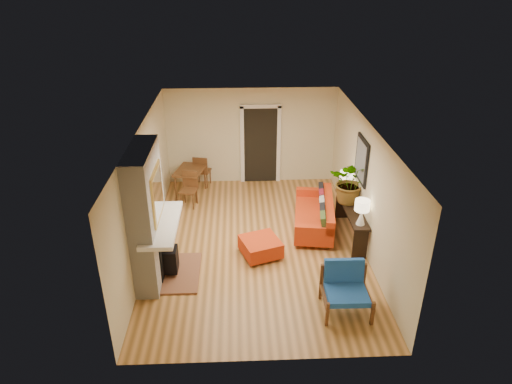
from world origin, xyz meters
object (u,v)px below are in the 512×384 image
lamp_far (346,179)px  houseplant (351,182)px  blue_chair (345,285)px  dining_table (193,175)px  sofa (317,215)px  lamp_near (362,209)px  ottoman (261,246)px  console_table (352,214)px

lamp_far → houseplant: size_ratio=0.55×
blue_chair → dining_table: dining_table is taller
sofa → houseplant: houseplant is taller
lamp_near → houseplant: size_ratio=0.55×
ottoman → blue_chair: (1.38, -1.65, 0.24)m
lamp_near → lamp_far: size_ratio=1.00×
lamp_near → blue_chair: bearing=-111.5°
ottoman → houseplant: bearing=24.5°
houseplant → ottoman: bearing=-155.5°
sofa → lamp_far: bearing=24.2°
console_table → dining_table: bearing=148.4°
dining_table → console_table: bearing=-31.6°
blue_chair → houseplant: bearing=76.4°
blue_chair → lamp_far: bearing=78.2°
sofa → ottoman: (-1.33, -1.06, -0.12)m
console_table → lamp_near: 0.85m
sofa → console_table: (0.67, -0.42, 0.24)m
console_table → houseplant: houseplant is taller
dining_table → lamp_far: lamp_far is taller
ottoman → lamp_far: bearing=34.2°
sofa → lamp_far: size_ratio=3.76×
dining_table → sofa: bearing=-31.5°
dining_table → lamp_near: bearing=-38.9°
blue_chair → lamp_near: (0.63, 1.60, 0.61)m
ottoman → blue_chair: blue_chair is taller
sofa → console_table: sofa is taller
dining_table → houseplant: houseplant is taller
console_table → houseplant: (-0.01, 0.26, 0.64)m
ottoman → blue_chair: 2.16m
blue_chair → lamp_far: size_ratio=1.57×
sofa → ottoman: 1.71m
console_table → lamp_far: size_ratio=3.43×
lamp_near → houseplant: bearing=90.6°
ottoman → dining_table: dining_table is taller
console_table → blue_chair: bearing=-105.3°
console_table → lamp_near: bearing=-90.0°
dining_table → houseplant: bearing=-28.5°
lamp_far → houseplant: houseplant is taller
ottoman → dining_table: bearing=119.2°
dining_table → console_table: dining_table is taller
dining_table → blue_chair: bearing=-56.6°
console_table → houseplant: bearing=92.2°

